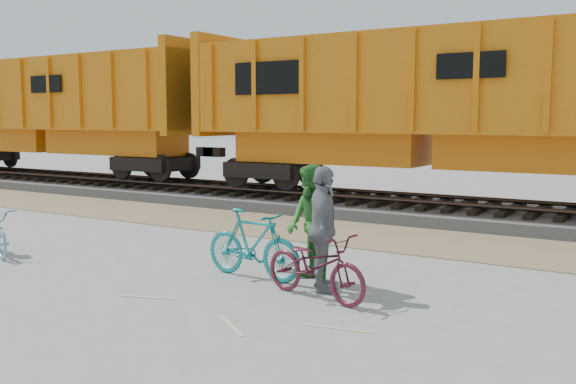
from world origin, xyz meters
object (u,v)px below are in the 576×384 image
object	(u,v)px
bicycle_teal	(253,244)
bicycle_maroon	(315,265)
person_woman	(323,229)
hopper_car_center	(433,104)
hopper_car_left	(58,109)
person_man	(312,224)

from	to	relation	value
bicycle_teal	bicycle_maroon	distance (m)	1.56
bicycle_maroon	person_woman	bearing A→B (deg)	27.07
bicycle_teal	person_woman	world-z (taller)	person_woman
hopper_car_center	hopper_car_left	bearing A→B (deg)	180.00
hopper_car_left	bicycle_teal	xyz separation A→B (m)	(14.78, -8.04, -2.44)
person_man	person_woman	xyz separation A→B (m)	(0.37, -0.31, 0.00)
hopper_car_center	bicycle_teal	distance (m)	8.40
bicycle_teal	bicycle_maroon	world-z (taller)	bicycle_teal
bicycle_maroon	bicycle_teal	bearing A→B (deg)	83.89
hopper_car_left	person_woman	distance (m)	18.20
hopper_car_center	bicycle_teal	world-z (taller)	hopper_car_center
bicycle_teal	person_man	distance (m)	1.09
hopper_car_left	bicycle_teal	bearing A→B (deg)	-28.53
hopper_car_left	person_man	distance (m)	17.74
hopper_car_center	person_woman	size ratio (longest dim) A/B	7.32
hopper_car_left	person_woman	size ratio (longest dim) A/B	7.32
hopper_car_left	person_man	xyz separation A→B (m)	(15.78, -7.84, -2.05)
hopper_car_left	bicycle_teal	size ratio (longest dim) A/B	7.41
hopper_car_center	person_man	xyz separation A→B (m)	(0.78, -7.84, -2.05)
bicycle_teal	person_man	bearing A→B (deg)	-74.76
hopper_car_left	person_woman	bearing A→B (deg)	-26.76
bicycle_teal	person_woman	size ratio (longest dim) A/B	0.99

